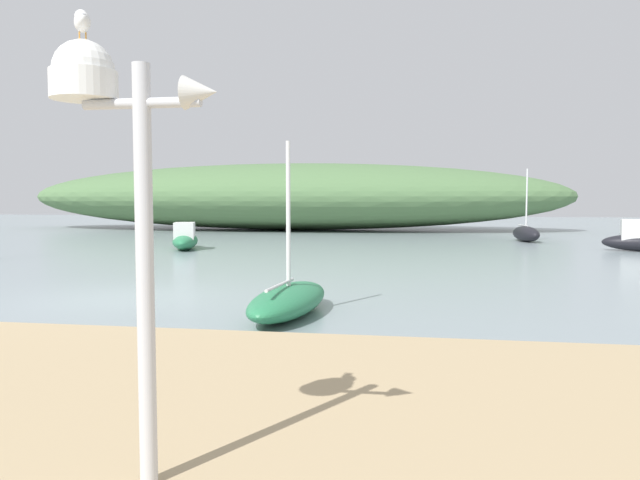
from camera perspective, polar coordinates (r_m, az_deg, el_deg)
ground_plane at (r=13.74m, az=-17.96°, el=-5.25°), size 120.00×120.00×0.00m
distant_hill at (r=41.74m, az=-2.81°, el=4.09°), size 37.39×10.56×4.49m
mast_structure at (r=4.35m, az=-19.20°, el=9.76°), size 1.15×0.44×3.00m
seagull_on_radar at (r=4.58m, az=-21.40°, el=18.60°), size 0.22×0.29×0.22m
sailboat_by_sandbar at (r=31.74m, az=18.74°, el=0.58°), size 1.37×3.05×3.59m
sailboat_far_right at (r=11.19m, az=-2.97°, el=-5.62°), size 1.34×3.44×3.18m
motorboat_inner_mooring at (r=26.12m, az=-12.53°, el=0.11°), size 1.94×3.47×1.14m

